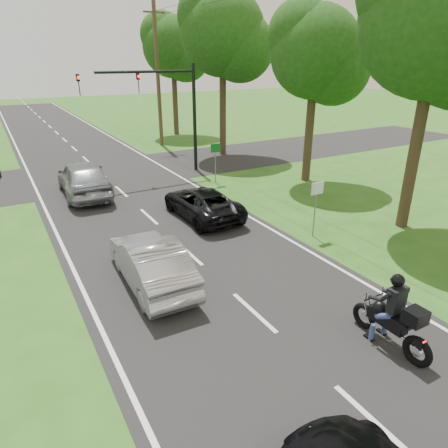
{
  "coord_description": "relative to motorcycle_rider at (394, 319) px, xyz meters",
  "views": [
    {
      "loc": [
        -5.13,
        -7.28,
        6.24
      ],
      "look_at": [
        0.81,
        3.0,
        1.3
      ],
      "focal_mm": 32.0,
      "sensor_mm": 36.0,
      "label": 1
    }
  ],
  "objects": [
    {
      "name": "tree_row_e",
      "position": [
        7.47,
        28.47,
        6.09
      ],
      "size": [
        5.28,
        5.12,
        9.61
      ],
      "color": "#332316",
      "rests_on": "ground"
    },
    {
      "name": "silver_sedan",
      "position": [
        -3.81,
        5.44,
        -0.02
      ],
      "size": [
        1.64,
        4.36,
        1.42
      ],
      "primitive_type": "imported",
      "rotation": [
        0.0,
        0.0,
        3.11
      ],
      "color": "#ABABB0",
      "rests_on": "road"
    },
    {
      "name": "tree_row_c",
      "position": [
        7.74,
        11.49,
        5.49
      ],
      "size": [
        4.8,
        4.65,
        8.76
      ],
      "color": "#332316",
      "rests_on": "ground"
    },
    {
      "name": "silver_suv",
      "position": [
        -3.68,
        15.03,
        0.14
      ],
      "size": [
        2.28,
        5.21,
        1.75
      ],
      "primitive_type": "imported",
      "rotation": [
        0.0,
        0.0,
        3.1
      ],
      "color": "#919498",
      "rests_on": "road"
    },
    {
      "name": "ground",
      "position": [
        -2.01,
        2.69,
        -0.74
      ],
      "size": [
        140.0,
        140.0,
        0.0
      ],
      "primitive_type": "plane",
      "color": "#2A5618",
      "rests_on": "ground"
    },
    {
      "name": "sign_green",
      "position": [
        2.89,
        13.67,
        0.85
      ],
      "size": [
        0.55,
        0.07,
        2.12
      ],
      "color": "slate",
      "rests_on": "ground"
    },
    {
      "name": "road",
      "position": [
        -2.01,
        12.69,
        -0.74
      ],
      "size": [
        8.0,
        100.0,
        0.01
      ],
      "primitive_type": "cube",
      "color": "black",
      "rests_on": "ground"
    },
    {
      "name": "sign_white",
      "position": [
        2.69,
        5.67,
        0.85
      ],
      "size": [
        0.55,
        0.07,
        2.12
      ],
      "color": "slate",
      "rests_on": "ground"
    },
    {
      "name": "cross_road",
      "position": [
        -2.01,
        18.69,
        -0.74
      ],
      "size": [
        60.0,
        7.0,
        0.01
      ],
      "primitive_type": "cube",
      "color": "black",
      "rests_on": "ground"
    },
    {
      "name": "traffic_signal",
      "position": [
        1.33,
        16.68,
        3.39
      ],
      "size": [
        6.38,
        0.44,
        6.0
      ],
      "color": "black",
      "rests_on": "ground"
    },
    {
      "name": "dark_suv",
      "position": [
        -0.03,
        9.57,
        -0.12
      ],
      "size": [
        2.08,
        4.45,
        1.23
      ],
      "primitive_type": "imported",
      "rotation": [
        0.0,
        0.0,
        3.15
      ],
      "color": "black",
      "rests_on": "road"
    },
    {
      "name": "utility_pole_far",
      "position": [
        4.19,
        24.69,
        4.34
      ],
      "size": [
        1.6,
        0.28,
        10.0
      ],
      "color": "brown",
      "rests_on": "ground"
    },
    {
      "name": "motorcycle_rider",
      "position": [
        0.0,
        0.0,
        0.0
      ],
      "size": [
        0.62,
        2.2,
        1.89
      ],
      "rotation": [
        0.0,
        0.0,
        -0.01
      ],
      "color": "black",
      "rests_on": "ground"
    },
    {
      "name": "tree_row_d",
      "position": [
        7.09,
        19.45,
        6.69
      ],
      "size": [
        5.76,
        5.58,
        10.45
      ],
      "color": "#332316",
      "rests_on": "ground"
    }
  ]
}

